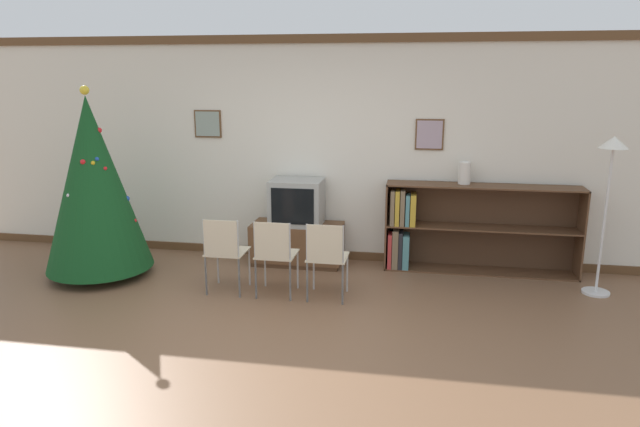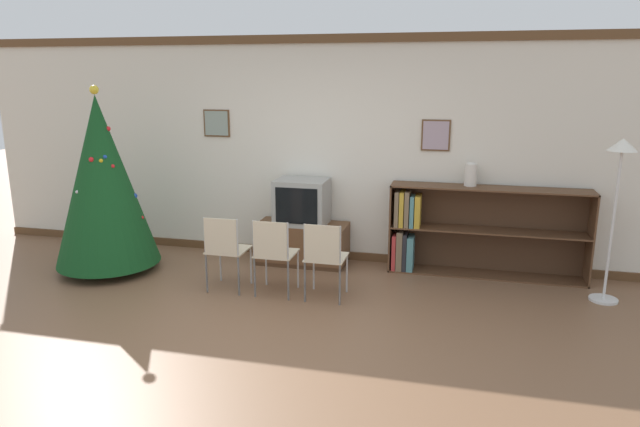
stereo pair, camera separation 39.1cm
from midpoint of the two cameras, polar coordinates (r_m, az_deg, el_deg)
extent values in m
plane|color=brown|center=(5.07, -4.14, -12.66)|extent=(24.00, 24.00, 0.00)
cube|color=silver|center=(6.96, 1.91, 6.33)|extent=(9.16, 0.08, 2.70)
cube|color=brown|center=(6.86, 1.90, 17.10)|extent=(9.16, 0.03, 0.10)
cube|color=brown|center=(7.20, 1.74, -4.04)|extent=(9.16, 0.03, 0.10)
cube|color=brown|center=(7.29, -8.77, 8.91)|extent=(0.34, 0.02, 0.34)
cube|color=gray|center=(7.28, -8.80, 8.90)|extent=(0.31, 0.01, 0.30)
cube|color=brown|center=(6.74, 13.16, 7.62)|extent=(0.33, 0.02, 0.36)
cube|color=#A893A3|center=(6.73, 13.16, 7.61)|extent=(0.29, 0.01, 0.32)
cylinder|color=maroon|center=(7.12, -18.77, -4.99)|extent=(0.36, 0.36, 0.10)
cone|color=#14471E|center=(6.88, -19.42, 3.07)|extent=(1.17, 1.17, 1.93)
sphere|color=yellow|center=(6.78, -20.12, 11.55)|extent=(0.10, 0.10, 0.10)
sphere|color=red|center=(6.85, -15.83, -0.41)|extent=(0.04, 0.04, 0.04)
sphere|color=red|center=(6.65, -20.35, 5.07)|extent=(0.06, 0.06, 0.06)
sphere|color=#1E4CB2|center=(6.64, -19.14, 5.37)|extent=(0.04, 0.04, 0.04)
sphere|color=silver|center=(6.74, -21.59, 2.00)|extent=(0.04, 0.04, 0.04)
sphere|color=#1E4CB2|center=(6.86, -16.50, 1.69)|extent=(0.06, 0.06, 0.06)
sphere|color=red|center=(6.66, -18.44, 4.50)|extent=(0.04, 0.04, 0.04)
sphere|color=red|center=(6.77, -18.90, 8.01)|extent=(0.06, 0.06, 0.06)
sphere|color=gold|center=(6.63, -19.50, 4.99)|extent=(0.04, 0.04, 0.04)
sphere|color=gold|center=(7.01, -19.21, 6.02)|extent=(0.06, 0.06, 0.06)
cube|color=#4C311E|center=(7.00, -0.17, -4.76)|extent=(1.05, 0.47, 0.05)
cube|color=brown|center=(6.93, -0.17, -2.82)|extent=(1.09, 0.49, 0.45)
cube|color=#9E9E99|center=(6.80, -0.18, 1.18)|extent=(0.61, 0.47, 0.54)
cube|color=black|center=(6.57, -0.69, 0.73)|extent=(0.50, 0.01, 0.42)
cube|color=beige|center=(6.13, -7.34, -3.62)|extent=(0.40, 0.40, 0.02)
cube|color=beige|center=(5.90, -8.07, -2.32)|extent=(0.35, 0.01, 0.38)
cylinder|color=#B2B2B2|center=(6.42, -8.21, -4.90)|extent=(0.02, 0.02, 0.42)
cylinder|color=#B2B2B2|center=(6.30, -5.16, -5.18)|extent=(0.02, 0.02, 0.42)
cylinder|color=#B2B2B2|center=(6.10, -9.48, -5.94)|extent=(0.02, 0.02, 0.42)
cylinder|color=#B2B2B2|center=(5.98, -6.28, -6.26)|extent=(0.02, 0.02, 0.42)
cylinder|color=#B2B2B2|center=(6.04, -9.55, -4.17)|extent=(0.02, 0.02, 0.82)
cylinder|color=#B2B2B2|center=(5.91, -6.33, -4.47)|extent=(0.02, 0.02, 0.82)
cube|color=beige|center=(5.96, -2.51, -4.01)|extent=(0.40, 0.40, 0.02)
cube|color=beige|center=(5.72, -3.07, -2.70)|extent=(0.35, 0.01, 0.38)
cylinder|color=#B2B2B2|center=(6.24, -3.62, -5.32)|extent=(0.02, 0.02, 0.42)
cylinder|color=#B2B2B2|center=(6.15, -0.40, -5.59)|extent=(0.02, 0.02, 0.42)
cylinder|color=#B2B2B2|center=(5.92, -4.67, -6.42)|extent=(0.02, 0.02, 0.42)
cylinder|color=#B2B2B2|center=(5.82, -1.28, -6.74)|extent=(0.02, 0.02, 0.42)
cylinder|color=#B2B2B2|center=(5.85, -4.70, -4.61)|extent=(0.02, 0.02, 0.82)
cylinder|color=#B2B2B2|center=(5.75, -1.29, -4.89)|extent=(0.02, 0.02, 0.82)
cube|color=beige|center=(5.84, 2.56, -4.40)|extent=(0.40, 0.40, 0.02)
cube|color=beige|center=(5.60, 2.20, -3.08)|extent=(0.35, 0.01, 0.38)
cylinder|color=#B2B2B2|center=(6.11, 1.21, -5.72)|extent=(0.02, 0.02, 0.42)
cylinder|color=#B2B2B2|center=(6.05, 4.56, -5.98)|extent=(0.02, 0.02, 0.42)
cylinder|color=#B2B2B2|center=(5.78, 0.42, -6.88)|extent=(0.02, 0.02, 0.42)
cylinder|color=#B2B2B2|center=(5.71, 3.97, -7.17)|extent=(0.02, 0.02, 0.42)
cylinder|color=#B2B2B2|center=(5.71, 0.43, -5.03)|extent=(0.02, 0.02, 0.82)
cylinder|color=#B2B2B2|center=(5.65, 4.00, -5.30)|extent=(0.02, 0.02, 0.82)
cube|color=brown|center=(6.77, 8.79, -1.27)|extent=(0.02, 0.36, 1.03)
cube|color=brown|center=(6.94, 26.93, -2.26)|extent=(0.02, 0.36, 1.03)
cube|color=brown|center=(6.65, 18.29, 2.40)|extent=(2.19, 0.36, 0.02)
cube|color=brown|center=(6.91, 17.66, -5.83)|extent=(2.19, 0.36, 0.02)
cube|color=brown|center=(6.76, 17.99, -1.63)|extent=(2.15, 0.36, 0.02)
cube|color=#492F1E|center=(6.93, 17.88, -1.42)|extent=(2.19, 0.01, 1.03)
cube|color=#B73333|center=(6.77, 9.09, -3.81)|extent=(0.04, 0.20, 0.42)
cube|color=#756047|center=(6.76, 9.63, -3.65)|extent=(0.07, 0.21, 0.46)
cube|color=#232328|center=(6.80, 10.17, -3.68)|extent=(0.04, 0.29, 0.44)
cube|color=teal|center=(6.78, 10.69, -3.89)|extent=(0.07, 0.25, 0.40)
cube|color=#756047|center=(6.65, 9.42, 0.52)|extent=(0.05, 0.24, 0.41)
cube|color=gold|center=(6.66, 9.90, 0.50)|extent=(0.05, 0.26, 0.41)
cube|color=#756047|center=(6.65, 10.41, 0.50)|extent=(0.05, 0.25, 0.41)
cube|color=teal|center=(6.64, 10.89, 0.22)|extent=(0.04, 0.22, 0.36)
cube|color=gold|center=(6.65, 11.44, 0.25)|extent=(0.06, 0.25, 0.37)
cylinder|color=silver|center=(6.67, 16.48, 3.72)|extent=(0.14, 0.14, 0.25)
torus|color=silver|center=(6.65, 16.55, 4.77)|extent=(0.12, 0.12, 0.03)
cylinder|color=silver|center=(6.64, 28.01, -7.61)|extent=(0.28, 0.28, 0.03)
cylinder|color=silver|center=(6.43, 28.78, -1.20)|extent=(0.03, 0.03, 1.51)
cone|color=white|center=(6.29, 29.64, 6.00)|extent=(0.28, 0.28, 0.12)
camera|label=1|loc=(0.20, -88.11, 0.46)|focal=32.00mm
camera|label=2|loc=(0.20, 91.89, -0.46)|focal=32.00mm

